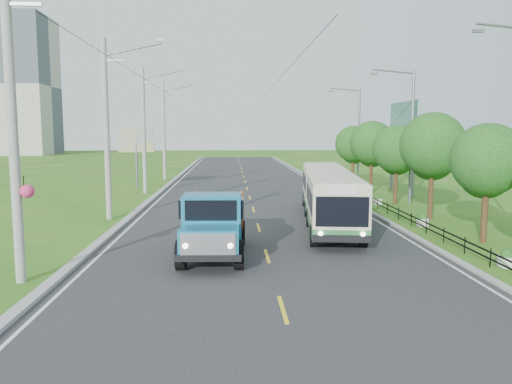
{
  "coord_description": "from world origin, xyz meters",
  "views": [
    {
      "loc": [
        -1.41,
        -19.24,
        4.87
      ],
      "look_at": [
        -0.15,
        5.63,
        1.9
      ],
      "focal_mm": 35.0,
      "sensor_mm": 36.0,
      "label": 1
    }
  ],
  "objects": [
    {
      "name": "billboard_left",
      "position": [
        -9.5,
        24.0,
        3.87
      ],
      "size": [
        3.0,
        0.2,
        5.2
      ],
      "color": "slate",
      "rests_on": "ground"
    },
    {
      "name": "road",
      "position": [
        0.0,
        20.0,
        0.01
      ],
      "size": [
        14.0,
        120.0,
        0.02
      ],
      "primitive_type": "cube",
      "color": "#28282B",
      "rests_on": "ground"
    },
    {
      "name": "pole_far",
      "position": [
        -8.26,
        33.0,
        5.09
      ],
      "size": [
        3.51,
        0.32,
        10.0
      ],
      "color": "gray",
      "rests_on": "ground"
    },
    {
      "name": "pole_near",
      "position": [
        -8.26,
        9.0,
        5.09
      ],
      "size": [
        3.51,
        0.32,
        10.0
      ],
      "color": "gray",
      "rests_on": "ground"
    },
    {
      "name": "ground",
      "position": [
        0.0,
        0.0,
        0.0
      ],
      "size": [
        240.0,
        240.0,
        0.0
      ],
      "primitive_type": "plane",
      "color": "#276016",
      "rests_on": "ground"
    },
    {
      "name": "bus",
      "position": [
        3.85,
        7.31,
        1.68
      ],
      "size": [
        4.01,
        14.66,
        2.8
      ],
      "rotation": [
        0.0,
        0.0,
        -0.12
      ],
      "color": "#2B6C3A",
      "rests_on": "ground"
    },
    {
      "name": "pole_mid",
      "position": [
        -8.26,
        21.0,
        5.09
      ],
      "size": [
        3.51,
        0.32,
        10.0
      ],
      "color": "gray",
      "rests_on": "ground"
    },
    {
      "name": "edge_line_left",
      "position": [
        -6.65,
        20.0,
        0.02
      ],
      "size": [
        0.12,
        120.0,
        0.0
      ],
      "primitive_type": "cube",
      "color": "silver",
      "rests_on": "road"
    },
    {
      "name": "tree_fifth",
      "position": [
        9.86,
        20.14,
        3.85
      ],
      "size": [
        3.48,
        3.52,
        5.8
      ],
      "color": "#382314",
      "rests_on": "ground"
    },
    {
      "name": "edge_line_right",
      "position": [
        6.65,
        20.0,
        0.02
      ],
      "size": [
        0.12,
        120.0,
        0.0
      ],
      "primitive_type": "cube",
      "color": "silver",
      "rests_on": "road"
    },
    {
      "name": "planter_near",
      "position": [
        8.6,
        6.0,
        0.29
      ],
      "size": [
        0.64,
        0.64,
        0.67
      ],
      "color": "silver",
      "rests_on": "ground"
    },
    {
      "name": "streetlight_far",
      "position": [
        10.64,
        28.0,
        4.9
      ],
      "size": [
        3.02,
        0.2,
        9.07
      ],
      "color": "slate",
      "rests_on": "ground"
    },
    {
      "name": "dump_truck",
      "position": [
        -2.09,
        0.3,
        1.45
      ],
      "size": [
        2.6,
        6.19,
        2.56
      ],
      "rotation": [
        0.0,
        0.0,
        -0.04
      ],
      "color": "#17678C",
      "rests_on": "ground"
    },
    {
      "name": "tree_back",
      "position": [
        9.86,
        26.14,
        3.65
      ],
      "size": [
        3.3,
        3.36,
        5.5
      ],
      "color": "#382314",
      "rests_on": "ground"
    },
    {
      "name": "billboard_right",
      "position": [
        12.3,
        20.0,
        5.34
      ],
      "size": [
        0.24,
        6.0,
        7.3
      ],
      "color": "slate",
      "rests_on": "ground"
    },
    {
      "name": "curb_left",
      "position": [
        -7.2,
        20.0,
        0.07
      ],
      "size": [
        0.4,
        120.0,
        0.15
      ],
      "primitive_type": "cube",
      "color": "#9E9E99",
      "rests_on": "ground"
    },
    {
      "name": "railing_right",
      "position": [
        8.0,
        14.0,
        0.3
      ],
      "size": [
        0.04,
        40.0,
        0.6
      ],
      "primitive_type": "cube",
      "color": "black",
      "rests_on": "ground"
    },
    {
      "name": "planter_far",
      "position": [
        8.6,
        22.0,
        0.29
      ],
      "size": [
        0.64,
        0.64,
        0.67
      ],
      "color": "silver",
      "rests_on": "ground"
    },
    {
      "name": "planter_front",
      "position": [
        8.6,
        -2.0,
        0.29
      ],
      "size": [
        0.64,
        0.64,
        0.67
      ],
      "color": "silver",
      "rests_on": "ground"
    },
    {
      "name": "streetlight_mid",
      "position": [
        10.64,
        14.0,
        4.9
      ],
      "size": [
        3.02,
        0.2,
        9.07
      ],
      "color": "slate",
      "rests_on": "ground"
    },
    {
      "name": "centre_dash",
      "position": [
        0.0,
        0.0,
        0.02
      ],
      "size": [
        0.12,
        2.2,
        0.0
      ],
      "primitive_type": "cube",
      "color": "yellow",
      "rests_on": "road"
    },
    {
      "name": "tree_fourth",
      "position": [
        9.86,
        14.14,
        3.59
      ],
      "size": [
        3.24,
        3.31,
        5.4
      ],
      "color": "#382314",
      "rests_on": "ground"
    },
    {
      "name": "pole_nearest",
      "position": [
        -8.24,
        -3.0,
        4.94
      ],
      "size": [
        3.51,
        0.44,
        10.0
      ],
      "color": "gray",
      "rests_on": "ground"
    },
    {
      "name": "curb_right",
      "position": [
        7.15,
        20.0,
        0.05
      ],
      "size": [
        0.3,
        120.0,
        0.1
      ],
      "primitive_type": "cube",
      "color": "#9E9E99",
      "rests_on": "ground"
    },
    {
      "name": "tree_second",
      "position": [
        9.86,
        2.14,
        3.52
      ],
      "size": [
        3.18,
        3.26,
        5.3
      ],
      "color": "#382314",
      "rests_on": "ground"
    },
    {
      "name": "planter_mid",
      "position": [
        8.6,
        14.0,
        0.29
      ],
      "size": [
        0.64,
        0.64,
        0.67
      ],
      "color": "silver",
      "rests_on": "ground"
    },
    {
      "name": "tree_third",
      "position": [
        9.86,
        8.14,
        3.99
      ],
      "size": [
        3.6,
        3.62,
        6.0
      ],
      "color": "#382314",
      "rests_on": "ground"
    }
  ]
}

